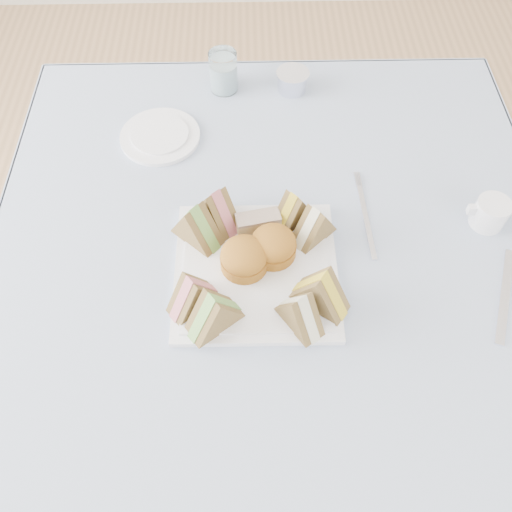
{
  "coord_description": "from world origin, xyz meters",
  "views": [
    {
      "loc": [
        -0.04,
        -0.56,
        1.53
      ],
      "look_at": [
        -0.03,
        -0.06,
        0.8
      ],
      "focal_mm": 38.0,
      "sensor_mm": 36.0,
      "label": 1
    }
  ],
  "objects_px": {
    "table": "(270,334)",
    "water_glass": "(223,72)",
    "serving_plate": "(256,270)",
    "creamer_jug": "(490,213)"
  },
  "relations": [
    {
      "from": "table",
      "to": "water_glass",
      "type": "xyz_separation_m",
      "value": [
        -0.09,
        0.42,
        0.42
      ]
    },
    {
      "from": "table",
      "to": "creamer_jug",
      "type": "relative_size",
      "value": 14.7
    },
    {
      "from": "table",
      "to": "serving_plate",
      "type": "relative_size",
      "value": 3.26
    },
    {
      "from": "serving_plate",
      "to": "table",
      "type": "bearing_deg",
      "value": 62.34
    },
    {
      "from": "table",
      "to": "water_glass",
      "type": "bearing_deg",
      "value": 102.61
    },
    {
      "from": "table",
      "to": "creamer_jug",
      "type": "bearing_deg",
      "value": 5.09
    },
    {
      "from": "serving_plate",
      "to": "creamer_jug",
      "type": "height_order",
      "value": "creamer_jug"
    },
    {
      "from": "table",
      "to": "creamer_jug",
      "type": "height_order",
      "value": "creamer_jug"
    },
    {
      "from": "serving_plate",
      "to": "water_glass",
      "type": "distance_m",
      "value": 0.49
    },
    {
      "from": "serving_plate",
      "to": "creamer_jug",
      "type": "bearing_deg",
      "value": 13.5
    }
  ]
}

